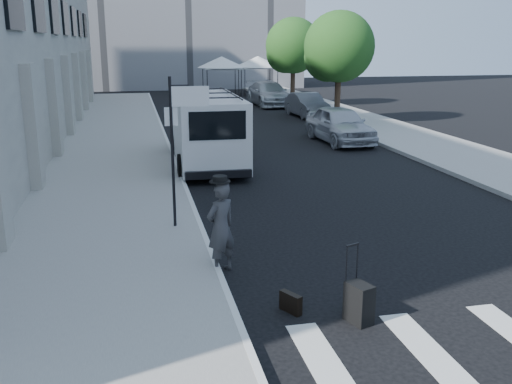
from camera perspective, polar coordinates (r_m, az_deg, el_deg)
name	(u,v)px	position (r m, az deg, el deg)	size (l,w,h in m)	color
ground	(322,274)	(11.34, 6.60, -8.15)	(120.00, 120.00, 0.00)	black
sidewalk_left	(116,142)	(26.23, -13.86, 4.90)	(4.50, 48.00, 0.15)	gray
sidewalk_right	(360,121)	(32.64, 10.39, 6.97)	(4.00, 56.00, 0.15)	gray
sign_pole	(182,121)	(13.22, -7.45, 7.09)	(1.03, 0.07, 3.50)	black
tree_near	(336,50)	(31.95, 8.05, 13.92)	(3.80, 3.83, 6.03)	black
tree_far	(291,48)	(40.52, 3.55, 14.20)	(3.80, 3.83, 6.03)	black
tent_left	(221,62)	(48.46, -3.48, 12.81)	(4.00, 4.00, 3.20)	black
tent_right	(258,62)	(49.54, 0.18, 12.88)	(4.00, 4.00, 3.20)	black
businessman	(221,228)	(11.09, -3.55, -3.57)	(0.66, 0.44, 1.82)	#353437
briefcase	(291,303)	(9.74, 3.48, -10.99)	(0.12, 0.44, 0.34)	black
suitcase	(359,303)	(9.48, 10.25, -10.84)	(0.43, 0.53, 1.28)	black
cargo_van	(206,129)	(21.00, -5.00, 6.29)	(2.50, 6.82, 2.53)	silver
parked_car_a	(340,124)	(25.88, 8.37, 6.70)	(1.92, 4.77, 1.63)	#B2B4BA
parked_car_b	(307,105)	(34.60, 5.13, 8.65)	(1.51, 4.32, 1.42)	#55575D
parked_car_c	(269,94)	(40.72, 1.31, 9.79)	(2.30, 5.66, 1.64)	#B0B4B8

